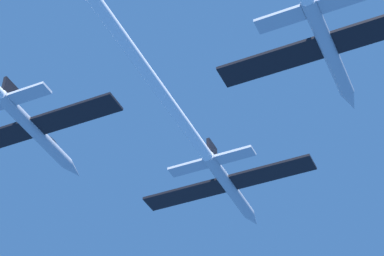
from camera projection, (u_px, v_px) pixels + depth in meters
jet_lead at (185, 125)px, 71.95m from camera, size 19.50×48.06×3.23m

